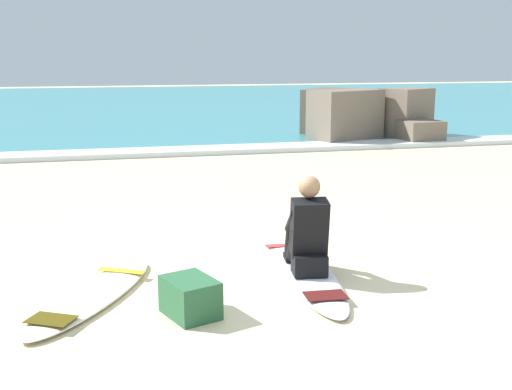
# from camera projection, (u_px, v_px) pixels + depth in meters

# --- Properties ---
(ground_plane) EXTENTS (80.00, 80.00, 0.00)m
(ground_plane) POSITION_uv_depth(u_px,v_px,m) (276.00, 287.00, 6.09)
(ground_plane) COLOR beige
(sea) EXTENTS (80.00, 28.00, 0.10)m
(sea) POSITION_uv_depth(u_px,v_px,m) (134.00, 105.00, 27.12)
(sea) COLOR teal
(sea) RESTS_ON ground
(breaking_foam) EXTENTS (80.00, 0.90, 0.11)m
(breaking_foam) POSITION_uv_depth(u_px,v_px,m) (172.00, 152.00, 14.12)
(breaking_foam) COLOR white
(breaking_foam) RESTS_ON ground
(surfboard_main) EXTENTS (0.69, 2.61, 0.08)m
(surfboard_main) POSITION_uv_depth(u_px,v_px,m) (303.00, 269.00, 6.48)
(surfboard_main) COLOR silver
(surfboard_main) RESTS_ON ground
(surfer_seated) EXTENTS (0.43, 0.74, 0.95)m
(surfer_seated) POSITION_uv_depth(u_px,v_px,m) (307.00, 234.00, 6.26)
(surfer_seated) COLOR black
(surfer_seated) RESTS_ON surfboard_main
(surfboard_spare_near) EXTENTS (1.45, 2.04, 0.08)m
(surfboard_spare_near) POSITION_uv_depth(u_px,v_px,m) (92.00, 295.00, 5.79)
(surfboard_spare_near) COLOR #EFE5C6
(surfboard_spare_near) RESTS_ON ground
(rock_outcrop_distant) EXTENTS (3.38, 3.37, 1.30)m
(rock_outcrop_distant) POSITION_uv_depth(u_px,v_px,m) (362.00, 116.00, 16.43)
(rock_outcrop_distant) COLOR #756656
(rock_outcrop_distant) RESTS_ON ground
(beach_bag) EXTENTS (0.50, 0.57, 0.32)m
(beach_bag) POSITION_uv_depth(u_px,v_px,m) (190.00, 297.00, 5.39)
(beach_bag) COLOR #285B38
(beach_bag) RESTS_ON ground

